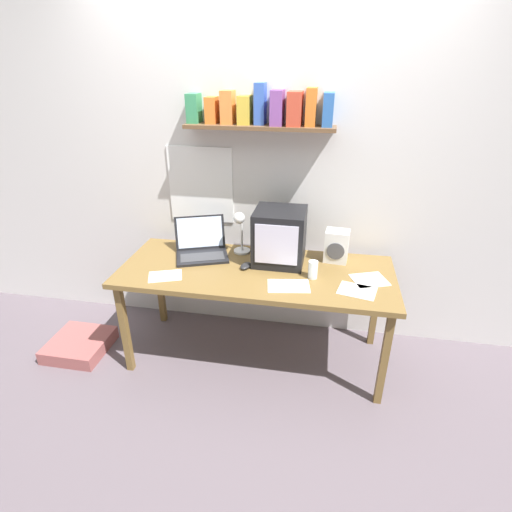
% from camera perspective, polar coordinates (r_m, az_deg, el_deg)
% --- Properties ---
extents(ground_plane, '(12.00, 12.00, 0.00)m').
position_cam_1_polar(ground_plane, '(3.06, 0.00, -13.92)').
color(ground_plane, '#61555D').
extents(back_wall, '(5.60, 0.24, 2.60)m').
position_cam_1_polar(back_wall, '(2.88, 1.67, 12.87)').
color(back_wall, silver).
rests_on(back_wall, ground_plane).
extents(corner_desk, '(1.82, 0.73, 0.72)m').
position_cam_1_polar(corner_desk, '(2.68, 0.00, -2.99)').
color(corner_desk, brown).
rests_on(corner_desk, ground_plane).
extents(crt_monitor, '(0.34, 0.33, 0.37)m').
position_cam_1_polar(crt_monitor, '(2.69, 3.39, 2.79)').
color(crt_monitor, black).
rests_on(crt_monitor, corner_desk).
extents(laptop, '(0.44, 0.42, 0.25)m').
position_cam_1_polar(laptop, '(2.87, -7.83, 1.44)').
color(laptop, black).
rests_on(laptop, corner_desk).
extents(desk_lamp, '(0.12, 0.15, 0.32)m').
position_cam_1_polar(desk_lamp, '(2.80, -2.28, 3.97)').
color(desk_lamp, white).
rests_on(desk_lamp, corner_desk).
extents(juice_glass, '(0.06, 0.06, 0.12)m').
position_cam_1_polar(juice_glass, '(2.56, 8.13, -2.05)').
color(juice_glass, white).
rests_on(juice_glass, corner_desk).
extents(space_heater, '(0.17, 0.14, 0.22)m').
position_cam_1_polar(space_heater, '(2.78, 11.44, 1.41)').
color(space_heater, white).
rests_on(space_heater, corner_desk).
extents(computer_mouse, '(0.09, 0.12, 0.03)m').
position_cam_1_polar(computer_mouse, '(2.67, -1.48, -1.42)').
color(computer_mouse, '#232326').
rests_on(computer_mouse, corner_desk).
extents(open_notebook, '(0.26, 0.25, 0.00)m').
position_cam_1_polar(open_notebook, '(2.63, 15.90, -3.31)').
color(open_notebook, white).
rests_on(open_notebook, corner_desk).
extents(loose_paper_near_laptop, '(0.28, 0.20, 0.00)m').
position_cam_1_polar(loose_paper_near_laptop, '(2.47, 4.68, -4.29)').
color(loose_paper_near_laptop, white).
rests_on(loose_paper_near_laptop, corner_desk).
extents(printed_handout, '(0.25, 0.21, 0.00)m').
position_cam_1_polar(printed_handout, '(2.49, 14.24, -4.82)').
color(printed_handout, white).
rests_on(printed_handout, corner_desk).
extents(loose_paper_near_monitor, '(0.25, 0.21, 0.00)m').
position_cam_1_polar(loose_paper_near_monitor, '(2.64, -12.84, -2.80)').
color(loose_paper_near_monitor, white).
rests_on(loose_paper_near_monitor, corner_desk).
extents(floor_cushion, '(0.41, 0.41, 0.10)m').
position_cam_1_polar(floor_cushion, '(3.35, -23.89, -11.52)').
color(floor_cushion, '#9A5250').
rests_on(floor_cushion, ground_plane).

